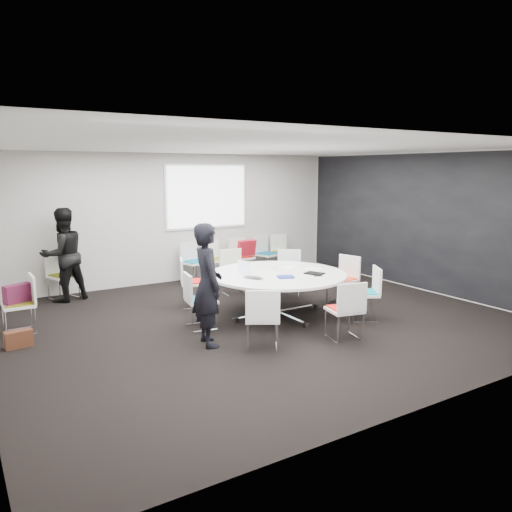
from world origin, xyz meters
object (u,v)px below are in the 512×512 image
chair_back_e (283,260)px  cup (274,267)px  chair_ring_h (364,303)px  chair_back_d (267,261)px  person_main (208,285)px  maroon_bag (18,294)px  chair_ring_c (234,280)px  person_back (63,255)px  chair_back_a (194,270)px  conference_table (277,284)px  chair_back_c (242,265)px  chair_ring_d (193,292)px  brown_bag (19,339)px  chair_ring_e (200,311)px  laptop (255,277)px  chair_person_back (63,285)px  chair_ring_g (345,321)px  chair_ring_b (288,281)px  chair_back_b (213,268)px  chair_spare_left (21,316)px  chair_ring_f (262,330)px  chair_ring_a (343,289)px

chair_back_e → cup: size_ratio=9.78×
chair_ring_h → cup: chair_ring_h is taller
chair_back_d → person_main: person_main is taller
maroon_bag → chair_back_e: bearing=16.6°
chair_ring_c → person_main: bearing=60.5°
person_back → chair_back_a: bearing=166.2°
conference_table → chair_back_c: (1.07, 3.04, -0.27)m
chair_ring_d → brown_bag: chair_ring_d is taller
chair_ring_e → laptop: 1.02m
chair_ring_c → chair_person_back: same height
maroon_bag → laptop: bearing=-22.5°
chair_back_a → chair_ring_g: bearing=79.6°
chair_ring_b → chair_back_d: 2.19m
chair_ring_h → chair_back_a: size_ratio=1.00×
chair_ring_c → chair_back_d: same height
chair_ring_g → maroon_bag: 4.88m
chair_back_e → laptop: size_ratio=2.82×
chair_back_c → chair_person_back: bearing=-7.2°
chair_ring_b → chair_ring_c: bearing=3.9°
chair_back_d → person_back: 4.71m
chair_ring_g → chair_ring_h: 1.10m
chair_back_a → chair_ring_c: bearing=86.6°
chair_ring_c → maroon_bag: 4.00m
chair_ring_h → cup: bearing=67.6°
chair_back_b → laptop: chair_back_b is taller
chair_ring_c → chair_ring_e: size_ratio=1.00×
chair_spare_left → chair_ring_b: bearing=-93.2°
chair_back_e → brown_bag: chair_back_e is taller
conference_table → chair_back_b: (0.34, 3.07, -0.27)m
person_back → chair_back_d: bearing=165.7°
chair_back_e → brown_bag: size_ratio=2.44×
conference_table → chair_ring_d: bearing=128.7°
chair_back_b → chair_spare_left: (-4.17, -1.82, 0.00)m
chair_spare_left → chair_person_back: size_ratio=1.00×
chair_back_b → chair_back_e: (1.92, 0.00, 0.00)m
chair_back_d → chair_person_back: 4.67m
laptop → chair_spare_left: bearing=37.3°
chair_ring_c → chair_person_back: 3.29m
chair_ring_c → chair_ring_f: same height
chair_ring_a → chair_person_back: same height
chair_back_a → chair_back_b: (0.48, 0.05, 0.00)m
chair_ring_a → chair_back_d: (0.34, 3.09, 0.00)m
chair_back_e → laptop: chair_back_e is taller
chair_back_e → maroon_bag: chair_back_e is taller
chair_back_e → conference_table: bearing=54.5°
chair_ring_a → chair_ring_d: bearing=49.5°
cup → chair_back_b: bearing=85.6°
chair_ring_f → chair_back_d: (2.90, 4.33, 0.00)m
chair_ring_b → person_main: 3.19m
chair_ring_g → brown_bag: 4.62m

